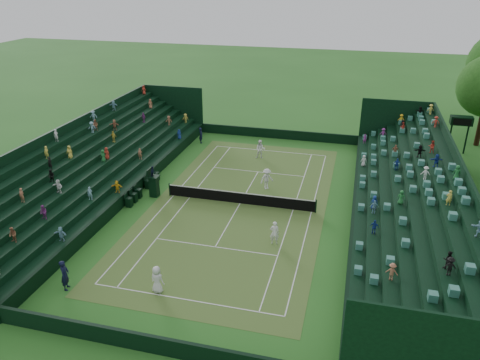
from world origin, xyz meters
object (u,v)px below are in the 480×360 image
at_px(tennis_net, 240,198).
at_px(player_near_east, 274,233).
at_px(player_near_west, 157,279).
at_px(player_far_west, 260,149).
at_px(player_far_east, 267,179).
at_px(umpire_chair, 154,183).

distance_m(tennis_net, player_near_east, 6.19).
xyz_separation_m(player_near_west, player_far_west, (1.19, 21.35, 0.08)).
relative_size(player_near_west, player_near_east, 0.99).
distance_m(tennis_net, player_far_east, 3.52).
distance_m(umpire_chair, player_far_east, 9.09).
relative_size(tennis_net, player_near_west, 7.09).
height_order(player_near_west, player_near_east, player_near_east).
distance_m(player_far_west, player_far_east, 6.84).
distance_m(tennis_net, player_near_west, 11.74).
xyz_separation_m(player_far_west, player_far_east, (1.96, -6.55, -0.03)).
xyz_separation_m(tennis_net, player_far_east, (1.43, 3.19, 0.35)).
bearing_deg(player_far_west, umpire_chair, -130.65).
bearing_deg(umpire_chair, tennis_net, 3.29).
bearing_deg(tennis_net, player_near_east, -54.20).
bearing_deg(player_near_east, player_far_west, -86.28).
bearing_deg(tennis_net, player_near_west, -98.42).
bearing_deg(player_far_west, tennis_net, -95.36).
bearing_deg(player_near_east, player_far_east, -87.05).
relative_size(player_near_west, player_far_west, 0.91).
distance_m(tennis_net, umpire_chair, 6.95).
bearing_deg(player_near_west, player_far_west, -81.50).
bearing_deg(player_far_east, player_far_west, 66.08).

